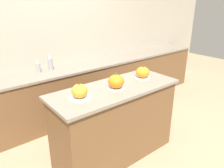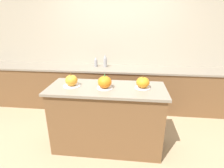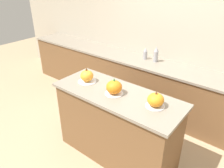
# 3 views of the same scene
# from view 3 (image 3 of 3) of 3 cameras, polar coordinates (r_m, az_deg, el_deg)

# --- Properties ---
(ground_plane) EXTENTS (12.00, 12.00, 0.00)m
(ground_plane) POSITION_cam_3_polar(r_m,az_deg,el_deg) (3.13, 1.09, -17.76)
(ground_plane) COLOR tan
(wall_back) EXTENTS (8.00, 0.06, 2.50)m
(wall_back) POSITION_cam_3_polar(r_m,az_deg,el_deg) (3.73, 16.60, 11.26)
(wall_back) COLOR #B2A893
(wall_back) RESTS_ON ground_plane
(kitchen_island) EXTENTS (1.59, 0.63, 0.96)m
(kitchen_island) POSITION_cam_3_polar(r_m,az_deg,el_deg) (2.81, 1.18, -10.85)
(kitchen_island) COLOR brown
(kitchen_island) RESTS_ON ground_plane
(back_counter) EXTENTS (6.00, 0.60, 0.88)m
(back_counter) POSITION_cam_3_polar(r_m,az_deg,el_deg) (3.75, 12.96, -1.62)
(back_counter) COLOR brown
(back_counter) RESTS_ON ground_plane
(pumpkin_cake_left) EXTENTS (0.23, 0.23, 0.20)m
(pumpkin_cake_left) POSITION_cam_3_polar(r_m,az_deg,el_deg) (2.79, -6.54, 2.03)
(pumpkin_cake_left) COLOR silver
(pumpkin_cake_left) RESTS_ON kitchen_island
(pumpkin_cake_center) EXTENTS (0.21, 0.21, 0.20)m
(pumpkin_cake_center) POSITION_cam_3_polar(r_m,az_deg,el_deg) (2.49, 0.54, -0.91)
(pumpkin_cake_center) COLOR silver
(pumpkin_cake_center) RESTS_ON kitchen_island
(pumpkin_cake_right) EXTENTS (0.21, 0.21, 0.18)m
(pumpkin_cake_right) POSITION_cam_3_polar(r_m,az_deg,el_deg) (2.31, 11.31, -4.16)
(pumpkin_cake_right) COLOR silver
(pumpkin_cake_right) RESTS_ON kitchen_island
(bottle_tall) EXTENTS (0.08, 0.08, 0.26)m
(bottle_tall) POSITION_cam_3_polar(r_m,az_deg,el_deg) (3.66, 11.41, 7.55)
(bottle_tall) COLOR #99999E
(bottle_tall) RESTS_ON back_counter
(bottle_short) EXTENTS (0.07, 0.07, 0.20)m
(bottle_short) POSITION_cam_3_polar(r_m,az_deg,el_deg) (3.75, 8.69, 7.83)
(bottle_short) COLOR #99999E
(bottle_short) RESTS_ON back_counter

